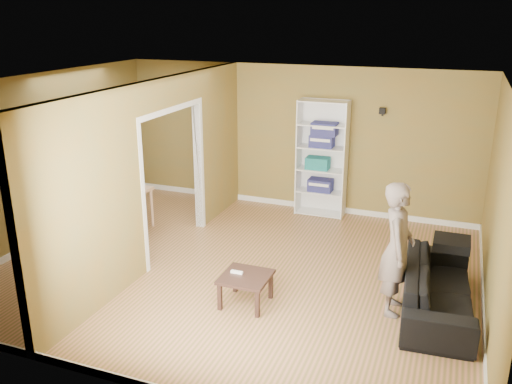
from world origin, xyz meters
TOP-DOWN VIEW (x-y plane):
  - room_shell at (0.00, 0.00)m, footprint 6.50×6.50m
  - partition at (-1.20, 0.00)m, footprint 0.22×5.50m
  - wall_speaker at (1.50, 2.69)m, footprint 0.10×0.10m
  - sofa at (2.70, -0.19)m, footprint 2.09×1.01m
  - person at (2.20, -0.39)m, footprint 0.74×0.60m
  - bookshelf at (0.54, 2.61)m, footprint 0.86×0.38m
  - paper_box_navy_a at (0.53, 2.56)m, footprint 0.42×0.27m
  - paper_box_teal at (0.47, 2.56)m, footprint 0.40×0.26m
  - paper_box_navy_b at (0.53, 2.56)m, footprint 0.41×0.27m
  - paper_box_navy_c at (0.56, 2.56)m, footprint 0.44×0.28m
  - coffee_table at (0.48, -0.88)m, footprint 0.58×0.58m
  - game_controller at (0.35, -0.87)m, footprint 0.15×0.04m
  - dining_table at (-2.50, 0.67)m, footprint 1.12×0.74m
  - chair_left at (-3.22, 0.72)m, footprint 0.59×0.59m
  - chair_near at (-2.48, 0.03)m, footprint 0.63×0.63m
  - chair_far at (-2.52, 1.24)m, footprint 0.51×0.51m

SIDE VIEW (x-z plane):
  - coffee_table at x=0.48m, z-range 0.14..0.53m
  - sofa at x=2.70m, z-range 0.00..0.78m
  - game_controller at x=0.35m, z-range 0.39..0.42m
  - chair_far at x=-2.52m, z-range 0.00..0.95m
  - chair_left at x=-3.22m, z-range 0.00..0.98m
  - chair_near at x=-2.48m, z-range 0.00..1.05m
  - paper_box_navy_a at x=0.53m, z-range 0.43..0.65m
  - dining_table at x=-2.50m, z-range 0.27..0.97m
  - paper_box_teal at x=0.47m, z-range 0.83..1.04m
  - person at x=2.20m, z-range 0.00..1.91m
  - bookshelf at x=0.54m, z-range 0.00..2.05m
  - room_shell at x=0.00m, z-range -1.95..4.55m
  - partition at x=-1.20m, z-range 0.00..2.60m
  - paper_box_navy_b at x=0.53m, z-range 1.23..1.44m
  - paper_box_navy_c at x=0.56m, z-range 1.46..1.68m
  - wall_speaker at x=1.50m, z-range 1.85..1.95m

